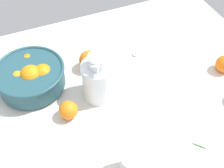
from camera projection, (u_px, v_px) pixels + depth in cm
name	position (u px, v px, depth cm)	size (l,w,h in cm)	color
ground_plane	(111.00, 99.00, 105.00)	(135.54, 100.97, 3.00)	silver
fruit_bowl	(31.00, 76.00, 103.50)	(25.60, 25.60, 10.88)	#234C56
juice_pitcher	(99.00, 81.00, 99.67)	(12.72, 14.87, 19.60)	white
second_glass	(134.00, 165.00, 81.77)	(8.17, 8.17, 10.27)	white
loose_orange_0	(224.00, 64.00, 110.25)	(6.71, 6.71, 6.71)	orange
loose_orange_2	(89.00, 60.00, 110.65)	(8.01, 8.01, 8.01)	orange
loose_orange_3	(68.00, 110.00, 95.95)	(6.51, 6.51, 6.51)	orange
spoon	(137.00, 49.00, 120.28)	(10.68, 12.42, 1.00)	silver
herb_sprig_0	(199.00, 145.00, 90.50)	(3.66, 3.91, 0.91)	#4A7645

